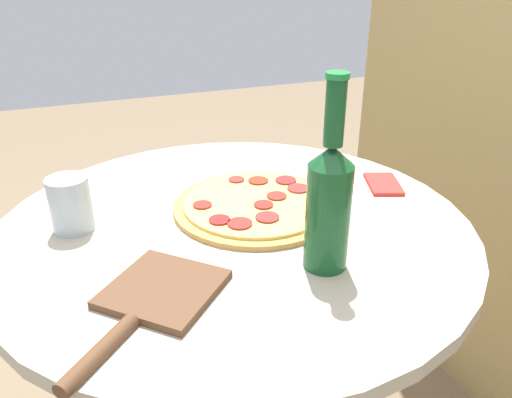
{
  "coord_description": "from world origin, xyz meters",
  "views": [
    {
      "loc": [
        0.75,
        -0.26,
        1.21
      ],
      "look_at": [
        -0.03,
        0.05,
        0.8
      ],
      "focal_mm": 35.0,
      "sensor_mm": 36.0,
      "label": 1
    }
  ],
  "objects_px": {
    "beer_bottle": "(329,201)",
    "pizza_paddle": "(153,300)",
    "drinking_glass": "(71,204)",
    "pizza": "(256,205)"
  },
  "relations": [
    {
      "from": "beer_bottle",
      "to": "pizza_paddle",
      "type": "bearing_deg",
      "value": -90.72
    },
    {
      "from": "beer_bottle",
      "to": "drinking_glass",
      "type": "distance_m",
      "value": 0.44
    },
    {
      "from": "beer_bottle",
      "to": "pizza_paddle",
      "type": "distance_m",
      "value": 0.28
    },
    {
      "from": "beer_bottle",
      "to": "drinking_glass",
      "type": "bearing_deg",
      "value": -126.93
    },
    {
      "from": "pizza",
      "to": "pizza_paddle",
      "type": "relative_size",
      "value": 1.21
    },
    {
      "from": "pizza",
      "to": "beer_bottle",
      "type": "distance_m",
      "value": 0.24
    },
    {
      "from": "pizza",
      "to": "beer_bottle",
      "type": "bearing_deg",
      "value": 6.93
    },
    {
      "from": "drinking_glass",
      "to": "beer_bottle",
      "type": "bearing_deg",
      "value": 53.07
    },
    {
      "from": "pizza_paddle",
      "to": "drinking_glass",
      "type": "bearing_deg",
      "value": -116.74
    },
    {
      "from": "pizza",
      "to": "pizza_paddle",
      "type": "bearing_deg",
      "value": -48.18
    }
  ]
}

